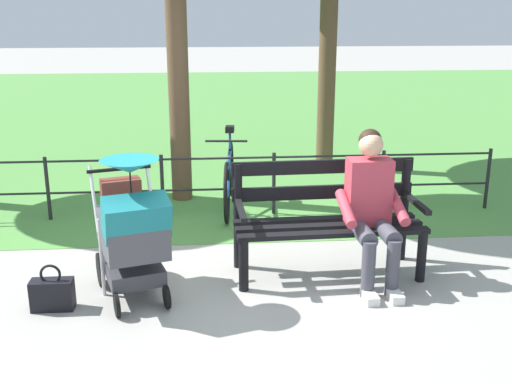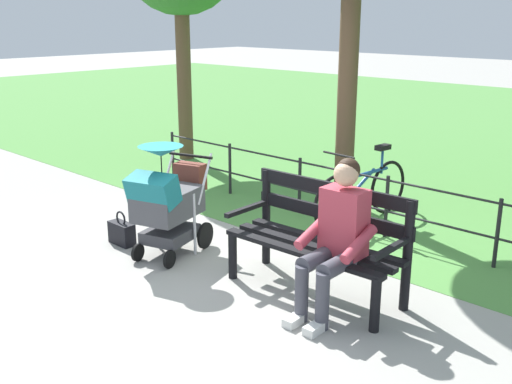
{
  "view_description": "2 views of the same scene",
  "coord_description": "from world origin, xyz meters",
  "px_view_note": "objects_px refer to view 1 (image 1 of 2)",
  "views": [
    {
      "loc": [
        0.12,
        4.85,
        2.25
      ],
      "look_at": [
        -0.28,
        -0.03,
        0.76
      ],
      "focal_mm": 43.46,
      "sensor_mm": 36.0,
      "label": 1
    },
    {
      "loc": [
        -3.85,
        3.83,
        2.36
      ],
      "look_at": [
        -0.21,
        -0.03,
        0.79
      ],
      "focal_mm": 42.15,
      "sensor_mm": 36.0,
      "label": 2
    }
  ],
  "objects_px": {
    "park_bench": "(327,214)",
    "handbag": "(52,294)",
    "stroller": "(132,227)",
    "bicycle": "(229,177)",
    "person_on_bench": "(372,204)"
  },
  "relations": [
    {
      "from": "park_bench",
      "to": "bicycle",
      "type": "bearing_deg",
      "value": -67.21
    },
    {
      "from": "person_on_bench",
      "to": "bicycle",
      "type": "bearing_deg",
      "value": -61.88
    },
    {
      "from": "stroller",
      "to": "handbag",
      "type": "relative_size",
      "value": 3.11
    },
    {
      "from": "park_bench",
      "to": "stroller",
      "type": "relative_size",
      "value": 1.41
    },
    {
      "from": "stroller",
      "to": "bicycle",
      "type": "relative_size",
      "value": 0.69
    },
    {
      "from": "park_bench",
      "to": "stroller",
      "type": "bearing_deg",
      "value": 13.82
    },
    {
      "from": "handbag",
      "to": "bicycle",
      "type": "distance_m",
      "value": 2.79
    },
    {
      "from": "park_bench",
      "to": "handbag",
      "type": "distance_m",
      "value": 2.32
    },
    {
      "from": "handbag",
      "to": "bicycle",
      "type": "bearing_deg",
      "value": -121.34
    },
    {
      "from": "park_bench",
      "to": "bicycle",
      "type": "xyz_separation_m",
      "value": [
        0.77,
        -1.83,
        -0.16
      ]
    },
    {
      "from": "person_on_bench",
      "to": "stroller",
      "type": "height_order",
      "value": "person_on_bench"
    },
    {
      "from": "park_bench",
      "to": "handbag",
      "type": "relative_size",
      "value": 4.38
    },
    {
      "from": "handbag",
      "to": "park_bench",
      "type": "bearing_deg",
      "value": -166.05
    },
    {
      "from": "bicycle",
      "to": "person_on_bench",
      "type": "bearing_deg",
      "value": 118.12
    },
    {
      "from": "stroller",
      "to": "person_on_bench",
      "type": "bearing_deg",
      "value": -174.91
    }
  ]
}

